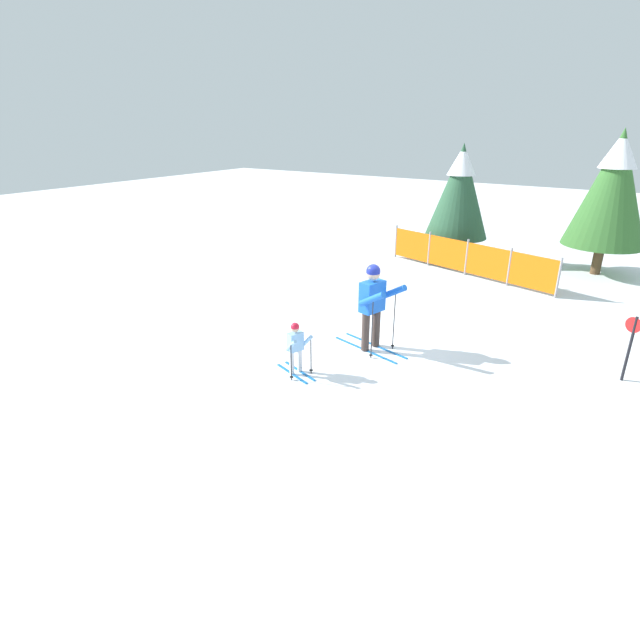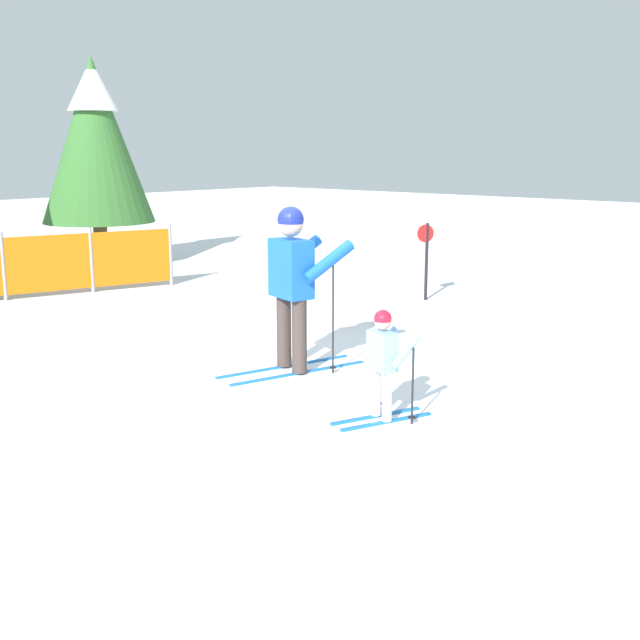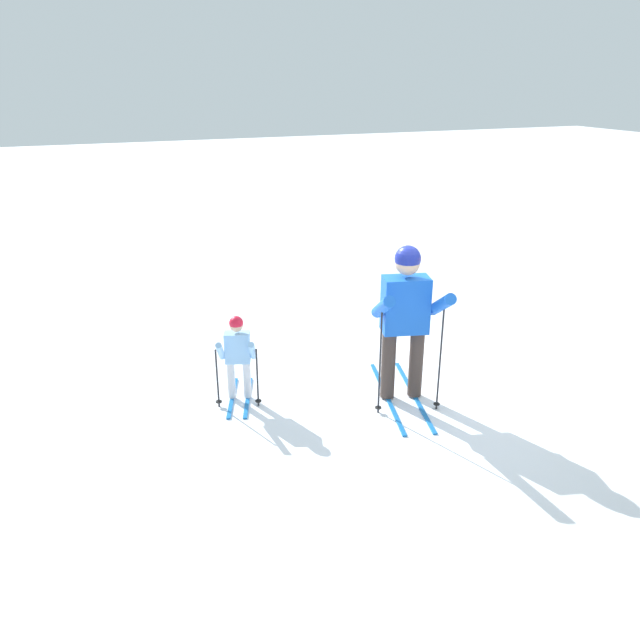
{
  "view_description": "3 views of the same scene",
  "coord_description": "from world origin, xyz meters",
  "px_view_note": "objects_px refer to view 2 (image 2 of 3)",
  "views": [
    {
      "loc": [
        4.2,
        -8.59,
        4.34
      ],
      "look_at": [
        -0.47,
        -1.46,
        0.92
      ],
      "focal_mm": 28.0,
      "sensor_mm": 36.0,
      "label": 1
    },
    {
      "loc": [
        -6.09,
        -6.08,
        2.37
      ],
      "look_at": [
        -0.22,
        -0.85,
        0.68
      ],
      "focal_mm": 45.0,
      "sensor_mm": 36.0,
      "label": 2
    },
    {
      "loc": [
        5.49,
        -3.45,
        3.45
      ],
      "look_at": [
        -0.73,
        -0.97,
        0.78
      ],
      "focal_mm": 35.0,
      "sensor_mm": 36.0,
      "label": 3
    }
  ],
  "objects_px": {
    "safety_fence": "(3,267)",
    "skier_adult": "(293,274)",
    "skier_child": "(384,357)",
    "trail_marker": "(426,252)",
    "conifer_near": "(95,137)"
  },
  "relations": [
    {
      "from": "skier_adult",
      "to": "skier_child",
      "type": "height_order",
      "value": "skier_adult"
    },
    {
      "from": "safety_fence",
      "to": "conifer_near",
      "type": "height_order",
      "value": "conifer_near"
    },
    {
      "from": "skier_child",
      "to": "safety_fence",
      "type": "bearing_deg",
      "value": 105.47
    },
    {
      "from": "safety_fence",
      "to": "trail_marker",
      "type": "bearing_deg",
      "value": -47.82
    },
    {
      "from": "skier_adult",
      "to": "safety_fence",
      "type": "relative_size",
      "value": 0.33
    },
    {
      "from": "safety_fence",
      "to": "skier_adult",
      "type": "bearing_deg",
      "value": -89.21
    },
    {
      "from": "skier_adult",
      "to": "safety_fence",
      "type": "xyz_separation_m",
      "value": [
        -0.09,
        6.22,
        -0.52
      ]
    },
    {
      "from": "skier_adult",
      "to": "trail_marker",
      "type": "distance_m",
      "value": 4.58
    },
    {
      "from": "skier_child",
      "to": "trail_marker",
      "type": "relative_size",
      "value": 0.82
    },
    {
      "from": "skier_child",
      "to": "safety_fence",
      "type": "xyz_separation_m",
      "value": [
        0.57,
        7.93,
        -0.03
      ]
    },
    {
      "from": "skier_child",
      "to": "trail_marker",
      "type": "bearing_deg",
      "value": 50.3
    },
    {
      "from": "skier_adult",
      "to": "skier_child",
      "type": "distance_m",
      "value": 1.9
    },
    {
      "from": "skier_adult",
      "to": "safety_fence",
      "type": "bearing_deg",
      "value": 105.58
    },
    {
      "from": "skier_adult",
      "to": "trail_marker",
      "type": "bearing_deg",
      "value": 31.13
    },
    {
      "from": "safety_fence",
      "to": "trail_marker",
      "type": "relative_size",
      "value": 4.43
    }
  ]
}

